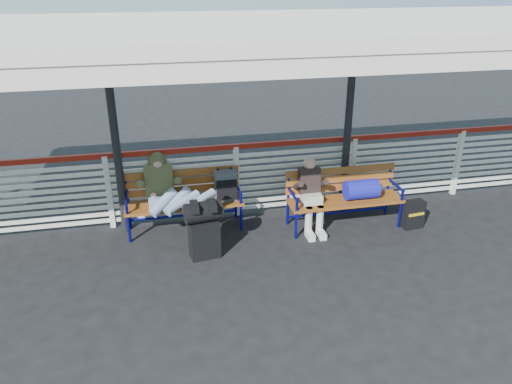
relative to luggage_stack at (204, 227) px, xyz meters
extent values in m
plane|color=black|center=(0.68, -0.70, -0.46)|extent=(60.00, 60.00, 0.00)
cube|color=silver|center=(0.68, 1.20, 0.14)|extent=(12.00, 0.04, 1.04)
cube|color=maroon|center=(0.68, 1.20, 0.74)|extent=(12.00, 0.06, 0.08)
cube|color=silver|center=(0.68, 0.20, 2.62)|extent=(12.60, 3.60, 0.16)
cube|color=silver|center=(0.68, -1.55, 2.49)|extent=(12.60, 0.06, 0.30)
cylinder|color=black|center=(-1.12, 1.05, 1.04)|extent=(0.12, 0.12, 3.00)
cylinder|color=black|center=(2.48, 1.05, 1.04)|extent=(0.12, 0.12, 3.00)
cube|color=black|center=(0.00, 0.00, -0.18)|extent=(0.44, 0.30, 0.57)
cylinder|color=black|center=(0.00, 0.00, 0.24)|extent=(0.55, 0.36, 0.29)
cube|color=brown|center=(-0.20, 0.85, -0.01)|extent=(1.80, 0.50, 0.04)
cube|color=brown|center=(-0.20, 1.11, 0.26)|extent=(1.80, 0.10, 0.40)
cylinder|color=#0B0B7D|center=(-1.05, 0.65, -0.24)|extent=(0.04, 0.04, 0.45)
cylinder|color=#0B0B7D|center=(0.65, 0.65, -0.24)|extent=(0.04, 0.04, 0.45)
cylinder|color=#0B0B7D|center=(-1.05, 1.12, -0.01)|extent=(0.04, 0.04, 0.90)
cylinder|color=#0B0B7D|center=(0.65, 1.12, -0.01)|extent=(0.04, 0.04, 0.90)
cube|color=#53555C|center=(0.45, 0.85, 0.24)|extent=(0.33, 0.21, 0.47)
cube|color=brown|center=(2.26, 0.42, -0.01)|extent=(1.80, 0.50, 0.04)
cube|color=brown|center=(2.26, 0.68, 0.26)|extent=(1.80, 0.10, 0.40)
cylinder|color=#0B0B7D|center=(1.41, 0.22, -0.24)|extent=(0.04, 0.04, 0.45)
cylinder|color=#0B0B7D|center=(3.11, 0.22, -0.24)|extent=(0.04, 0.04, 0.45)
cylinder|color=#0B0B7D|center=(1.41, 0.69, -0.01)|extent=(0.04, 0.04, 0.90)
cylinder|color=#0B0B7D|center=(3.11, 0.69, -0.01)|extent=(0.04, 0.04, 0.90)
cylinder|color=#13119C|center=(2.51, 0.42, 0.16)|extent=(0.52, 0.31, 0.31)
cube|color=#97AACB|center=(-0.55, 0.85, 0.08)|extent=(0.36, 0.26, 0.18)
cube|color=#4E502A|center=(-0.55, 1.05, 0.34)|extent=(0.42, 0.38, 0.53)
sphere|color=#4E502A|center=(-0.55, 1.15, 0.62)|extent=(0.28, 0.28, 0.28)
sphere|color=tan|center=(-0.55, 1.11, 0.61)|extent=(0.21, 0.21, 0.21)
cube|color=black|center=(-0.12, -0.06, 0.36)|extent=(0.11, 0.27, 0.10)
cube|color=black|center=(0.12, -0.06, 0.36)|extent=(0.11, 0.27, 0.10)
cube|color=beige|center=(1.71, 0.45, 0.07)|extent=(0.30, 0.24, 0.16)
cube|color=black|center=(1.71, 0.59, 0.32)|extent=(0.32, 0.23, 0.42)
sphere|color=tan|center=(1.71, 0.61, 0.59)|extent=(0.19, 0.19, 0.19)
cylinder|color=beige|center=(1.62, 0.27, -0.22)|extent=(0.11, 0.11, 0.46)
cylinder|color=beige|center=(1.80, 0.27, -0.22)|extent=(0.11, 0.11, 0.46)
cube|color=silver|center=(1.62, 0.17, -0.41)|extent=(0.10, 0.24, 0.10)
cube|color=silver|center=(1.80, 0.17, -0.41)|extent=(0.10, 0.24, 0.10)
cube|color=black|center=(3.31, 0.17, -0.24)|extent=(0.34, 0.22, 0.45)
cube|color=gold|center=(3.31, 0.07, -0.19)|extent=(0.27, 0.05, 0.04)
camera|label=1|loc=(-0.60, -6.15, 3.29)|focal=35.00mm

